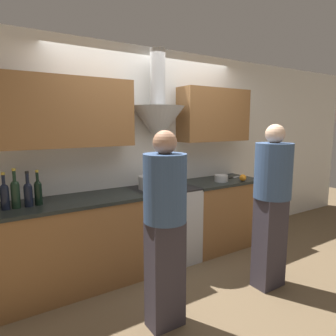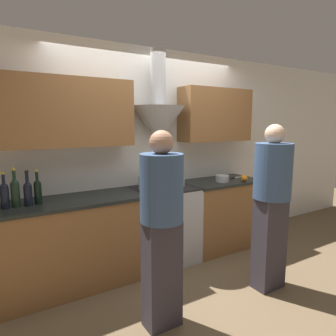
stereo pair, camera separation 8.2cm
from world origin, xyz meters
The scene contains 16 objects.
ground_plane centered at (0.00, 0.00, 0.00)m, with size 12.00×12.00×0.00m, color brown.
wall_back centered at (-0.07, 0.61, 1.48)m, with size 8.40×0.64×2.60m.
counter_left centered at (-1.11, 0.35, 0.47)m, with size 1.49×0.62×0.93m.
counter_right centered at (0.90, 0.35, 0.47)m, with size 1.07×0.62×0.93m.
stove_range centered at (0.00, 0.35, 0.47)m, with size 0.75×0.60×0.93m.
wine_bottle_1 centered at (-1.68, 0.32, 1.06)m, with size 0.07×0.07×0.34m.
wine_bottle_2 centered at (-1.59, 0.33, 1.07)m, with size 0.08×0.08×0.37m.
wine_bottle_3 centered at (-1.48, 0.32, 1.06)m, with size 0.08×0.08×0.33m.
wine_bottle_4 centered at (-1.40, 0.33, 1.06)m, with size 0.07×0.07×0.33m.
stock_pot centered at (-0.17, 0.38, 1.00)m, with size 0.26×0.26×0.15m.
mixing_bowl centered at (0.17, 0.36, 0.97)m, with size 0.24×0.24×0.09m.
orange_fruit centered at (1.11, 0.12, 0.97)m, with size 0.09×0.09×0.09m.
saucepan centered at (0.84, 0.26, 0.97)m, with size 0.18×0.18×0.09m.
chefs_knife centered at (1.19, 0.36, 0.93)m, with size 0.24×0.07×0.01m.
person_foreground_left centered at (-0.62, -0.68, 0.90)m, with size 0.35×0.35×1.64m.
person_foreground_right centered at (0.62, -0.73, 0.93)m, with size 0.37×0.37×1.68m.
Camera 1 is at (-1.85, -2.64, 1.70)m, focal length 32.00 mm.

